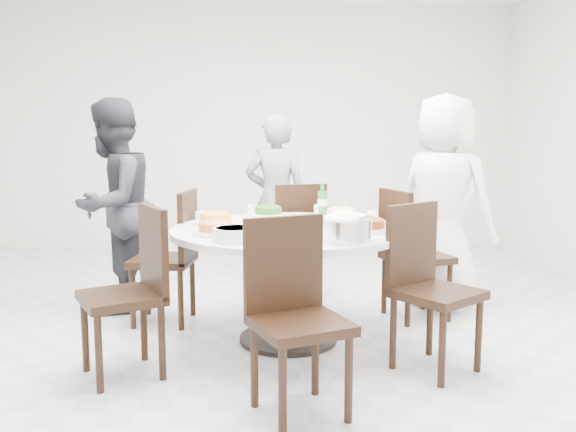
{
  "coord_description": "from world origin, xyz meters",
  "views": [
    {
      "loc": [
        0.13,
        -4.18,
        1.37
      ],
      "look_at": [
        0.28,
        -0.29,
        0.82
      ],
      "focal_mm": 38.0,
      "sensor_mm": 36.0,
      "label": 1
    }
  ],
  "objects_px": {
    "chair_se": "(437,290)",
    "soup_bowl": "(235,234)",
    "rice_bowl": "(346,230)",
    "chair_ne": "(417,254)",
    "diner_middle": "(276,200)",
    "diner_left": "(113,206)",
    "chair_nw": "(163,257)",
    "dining_table": "(288,285)",
    "beverage_bottle": "(322,200)",
    "chair_sw": "(121,293)",
    "chair_s": "(300,320)",
    "chair_n": "(294,240)",
    "diner_right": "(444,202)"
  },
  "relations": [
    {
      "from": "chair_se",
      "to": "soup_bowl",
      "type": "height_order",
      "value": "chair_se"
    },
    {
      "from": "rice_bowl",
      "to": "chair_ne",
      "type": "bearing_deg",
      "value": 55.5
    },
    {
      "from": "diner_middle",
      "to": "diner_left",
      "type": "height_order",
      "value": "diner_left"
    },
    {
      "from": "chair_nw",
      "to": "dining_table",
      "type": "bearing_deg",
      "value": 70.93
    },
    {
      "from": "dining_table",
      "to": "rice_bowl",
      "type": "xyz_separation_m",
      "value": [
        0.31,
        -0.48,
        0.44
      ]
    },
    {
      "from": "beverage_bottle",
      "to": "diner_middle",
      "type": "bearing_deg",
      "value": 107.85
    },
    {
      "from": "chair_sw",
      "to": "diner_left",
      "type": "xyz_separation_m",
      "value": [
        -0.35,
        1.3,
        0.33
      ]
    },
    {
      "from": "chair_s",
      "to": "diner_middle",
      "type": "xyz_separation_m",
      "value": [
        -0.07,
        2.59,
        0.28
      ]
    },
    {
      "from": "chair_ne",
      "to": "diner_left",
      "type": "xyz_separation_m",
      "value": [
        -2.26,
        0.3,
        0.33
      ]
    },
    {
      "from": "diner_middle",
      "to": "soup_bowl",
      "type": "bearing_deg",
      "value": 88.41
    },
    {
      "from": "chair_n",
      "to": "diner_right",
      "type": "xyz_separation_m",
      "value": [
        1.14,
        -0.34,
        0.35
      ]
    },
    {
      "from": "chair_n",
      "to": "soup_bowl",
      "type": "xyz_separation_m",
      "value": [
        -0.41,
        -1.55,
        0.31
      ]
    },
    {
      "from": "diner_middle",
      "to": "diner_left",
      "type": "bearing_deg",
      "value": 37.77
    },
    {
      "from": "beverage_bottle",
      "to": "dining_table",
      "type": "bearing_deg",
      "value": -116.06
    },
    {
      "from": "diner_left",
      "to": "chair_ne",
      "type": "bearing_deg",
      "value": 100.81
    },
    {
      "from": "chair_n",
      "to": "diner_middle",
      "type": "distance_m",
      "value": 0.54
    },
    {
      "from": "chair_ne",
      "to": "chair_se",
      "type": "xyz_separation_m",
      "value": [
        -0.13,
        -0.99,
        0.0
      ]
    },
    {
      "from": "diner_middle",
      "to": "soup_bowl",
      "type": "xyz_separation_m",
      "value": [
        -0.27,
        -1.99,
        0.03
      ]
    },
    {
      "from": "diner_right",
      "to": "diner_middle",
      "type": "distance_m",
      "value": 1.5
    },
    {
      "from": "chair_sw",
      "to": "chair_se",
      "type": "xyz_separation_m",
      "value": [
        1.77,
        0.01,
        0.0
      ]
    },
    {
      "from": "diner_middle",
      "to": "diner_left",
      "type": "distance_m",
      "value": 1.47
    },
    {
      "from": "chair_se",
      "to": "rice_bowl",
      "type": "relative_size",
      "value": 3.25
    },
    {
      "from": "diner_left",
      "to": "beverage_bottle",
      "type": "distance_m",
      "value": 1.58
    },
    {
      "from": "chair_nw",
      "to": "chair_se",
      "type": "relative_size",
      "value": 1.0
    },
    {
      "from": "chair_s",
      "to": "beverage_bottle",
      "type": "bearing_deg",
      "value": 58.42
    },
    {
      "from": "diner_left",
      "to": "dining_table",
      "type": "bearing_deg",
      "value": 77.79
    },
    {
      "from": "chair_sw",
      "to": "soup_bowl",
      "type": "relative_size",
      "value": 3.8
    },
    {
      "from": "diner_left",
      "to": "soup_bowl",
      "type": "relative_size",
      "value": 6.45
    },
    {
      "from": "chair_ne",
      "to": "chair_nw",
      "type": "xyz_separation_m",
      "value": [
        -1.84,
        -0.04,
        0.0
      ]
    },
    {
      "from": "dining_table",
      "to": "soup_bowl",
      "type": "relative_size",
      "value": 6.0
    },
    {
      "from": "dining_table",
      "to": "chair_s",
      "type": "relative_size",
      "value": 1.58
    },
    {
      "from": "chair_se",
      "to": "rice_bowl",
      "type": "height_order",
      "value": "chair_se"
    },
    {
      "from": "dining_table",
      "to": "diner_right",
      "type": "height_order",
      "value": "diner_right"
    },
    {
      "from": "dining_table",
      "to": "beverage_bottle",
      "type": "relative_size",
      "value": 6.57
    },
    {
      "from": "soup_bowl",
      "to": "beverage_bottle",
      "type": "bearing_deg",
      "value": 59.72
    },
    {
      "from": "chair_s",
      "to": "rice_bowl",
      "type": "bearing_deg",
      "value": 40.47
    },
    {
      "from": "chair_se",
      "to": "chair_sw",
      "type": "bearing_deg",
      "value": 142.97
    },
    {
      "from": "chair_nw",
      "to": "chair_s",
      "type": "bearing_deg",
      "value": 38.2
    },
    {
      "from": "chair_sw",
      "to": "diner_right",
      "type": "relative_size",
      "value": 0.58
    },
    {
      "from": "diner_right",
      "to": "diner_left",
      "type": "distance_m",
      "value": 2.53
    },
    {
      "from": "dining_table",
      "to": "rice_bowl",
      "type": "height_order",
      "value": "rice_bowl"
    },
    {
      "from": "chair_nw",
      "to": "soup_bowl",
      "type": "distance_m",
      "value": 1.1
    },
    {
      "from": "diner_middle",
      "to": "chair_ne",
      "type": "bearing_deg",
      "value": 139.48
    },
    {
      "from": "chair_s",
      "to": "chair_se",
      "type": "distance_m",
      "value": 0.96
    },
    {
      "from": "dining_table",
      "to": "chair_sw",
      "type": "distance_m",
      "value": 1.09
    },
    {
      "from": "chair_n",
      "to": "chair_nw",
      "type": "bearing_deg",
      "value": 20.14
    },
    {
      "from": "chair_ne",
      "to": "chair_se",
      "type": "height_order",
      "value": "same"
    },
    {
      "from": "chair_nw",
      "to": "diner_right",
      "type": "xyz_separation_m",
      "value": [
        2.11,
        0.32,
        0.35
      ]
    },
    {
      "from": "diner_right",
      "to": "soup_bowl",
      "type": "distance_m",
      "value": 1.96
    },
    {
      "from": "chair_s",
      "to": "soup_bowl",
      "type": "height_order",
      "value": "chair_s"
    }
  ]
}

